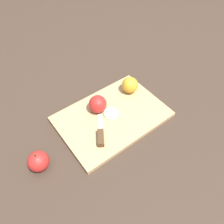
{
  "coord_description": "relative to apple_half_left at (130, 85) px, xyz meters",
  "views": [
    {
      "loc": [
        0.28,
        0.48,
        0.7
      ],
      "look_at": [
        0.0,
        0.0,
        0.04
      ],
      "focal_mm": 35.0,
      "sensor_mm": 36.0,
      "label": 1
    }
  ],
  "objects": [
    {
      "name": "apple_whole",
      "position": [
        0.46,
        0.15,
        -0.02
      ],
      "size": [
        0.07,
        0.07,
        0.08
      ],
      "color": "red",
      "rests_on": "ground_plane"
    },
    {
      "name": "ground_plane",
      "position": [
        0.14,
        0.08,
        -0.05
      ],
      "size": [
        4.0,
        4.0,
        0.0
      ],
      "primitive_type": "plane",
      "color": "#38281E"
    },
    {
      "name": "cutting_board",
      "position": [
        0.14,
        0.08,
        -0.04
      ],
      "size": [
        0.46,
        0.35,
        0.02
      ],
      "color": "tan",
      "rests_on": "ground_plane"
    },
    {
      "name": "apple_slice",
      "position": [
        0.13,
        0.08,
        -0.03
      ],
      "size": [
        0.06,
        0.06,
        0.01
      ],
      "color": "beige",
      "rests_on": "cutting_board"
    },
    {
      "name": "apple_half_right",
      "position": [
        0.17,
        0.03,
        0.0
      ],
      "size": [
        0.07,
        0.07,
        0.07
      ],
      "rotation": [
        0.0,
        0.0,
        3.32
      ],
      "color": "red",
      "rests_on": "cutting_board"
    },
    {
      "name": "knife",
      "position": [
        0.23,
        0.16,
        -0.02
      ],
      "size": [
        0.08,
        0.15,
        0.02
      ],
      "rotation": [
        0.0,
        0.0,
        -2.02
      ],
      "color": "silver",
      "rests_on": "cutting_board"
    },
    {
      "name": "apple_half_left",
      "position": [
        0.0,
        0.0,
        0.0
      ],
      "size": [
        0.07,
        0.07,
        0.07
      ],
      "rotation": [
        0.0,
        0.0,
        3.55
      ],
      "color": "gold",
      "rests_on": "cutting_board"
    }
  ]
}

